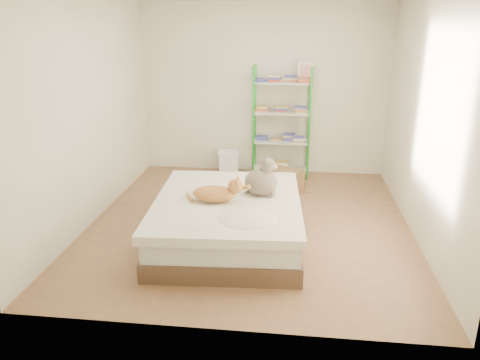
# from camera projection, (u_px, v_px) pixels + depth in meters

# --- Properties ---
(room) EXTENTS (3.81, 4.21, 2.61)m
(room) POSITION_uv_depth(u_px,v_px,m) (250.00, 117.00, 5.27)
(room) COLOR #9F6F46
(room) RESTS_ON ground
(bed) EXTENTS (1.68, 2.04, 0.50)m
(bed) POSITION_uv_depth(u_px,v_px,m) (228.00, 220.00, 5.14)
(bed) COLOR brown
(bed) RESTS_ON ground
(orange_cat) EXTENTS (0.55, 0.30, 0.22)m
(orange_cat) POSITION_uv_depth(u_px,v_px,m) (214.00, 192.00, 4.96)
(orange_cat) COLOR #D27E43
(orange_cat) RESTS_ON bed
(grey_cat) EXTENTS (0.40, 0.34, 0.44)m
(grey_cat) POSITION_uv_depth(u_px,v_px,m) (261.00, 176.00, 5.11)
(grey_cat) COLOR gray
(grey_cat) RESTS_ON bed
(shelf_unit) EXTENTS (0.88, 0.36, 1.74)m
(shelf_unit) POSITION_uv_depth(u_px,v_px,m) (282.00, 119.00, 7.14)
(shelf_unit) COLOR green
(shelf_unit) RESTS_ON ground
(cardboard_box) EXTENTS (0.61, 0.64, 0.39)m
(cardboard_box) POSITION_uv_depth(u_px,v_px,m) (283.00, 182.00, 6.59)
(cardboard_box) COLOR olive
(cardboard_box) RESTS_ON ground
(white_bin) EXTENTS (0.37, 0.34, 0.37)m
(white_bin) POSITION_uv_depth(u_px,v_px,m) (228.00, 162.00, 7.43)
(white_bin) COLOR white
(white_bin) RESTS_ON ground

